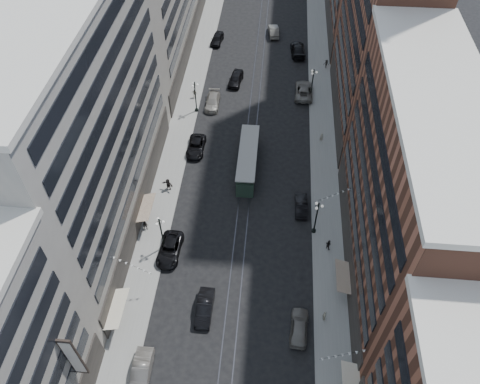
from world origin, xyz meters
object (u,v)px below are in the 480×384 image
(lamppost_sw_far, at_px, (162,233))
(car_14, at_px, (274,31))
(lamppost_sw_mid, at_px, (195,96))
(car_8, at_px, (213,101))
(car_5, at_px, (205,308))
(car_9, at_px, (217,39))
(lamppost_se_far, at_px, (316,217))
(car_13, at_px, (236,79))
(car_7, at_px, (196,147))
(car_10, at_px, (301,205))
(pedestrian_7, at_px, (328,244))
(car_12, at_px, (298,50))
(pedestrian_4, at_px, (324,316))
(car_4, at_px, (299,327))
(car_11, at_px, (304,91))
(pedestrian_9, at_px, (326,64))
(streetcar, at_px, (248,161))
(car_2, at_px, (170,249))
(pedestrian_8, at_px, (321,137))
(pedestrian_2, at_px, (145,226))
(car_1, at_px, (141,372))
(pedestrian_5, at_px, (168,184))
(pedestrian_6, at_px, (195,93))
(lamppost_se_mid, at_px, (312,83))

(lamppost_sw_far, bearing_deg, car_14, 77.53)
(lamppost_sw_mid, distance_m, car_8, 3.80)
(car_5, xyz_separation_m, car_9, (-5.36, 56.36, 0.02))
(lamppost_se_far, height_order, car_13, lamppost_se_far)
(car_7, distance_m, car_10, 18.47)
(car_10, bearing_deg, pedestrian_7, 116.35)
(car_12, bearing_deg, pedestrian_4, 88.03)
(car_9, xyz_separation_m, car_12, (15.42, -2.63, 0.07))
(car_4, bearing_deg, car_14, -81.45)
(car_11, distance_m, pedestrian_9, 9.18)
(streetcar, height_order, car_5, streetcar)
(pedestrian_9, bearing_deg, pedestrian_7, -91.73)
(pedestrian_9, bearing_deg, car_7, -130.50)
(car_4, distance_m, car_14, 61.74)
(lamppost_sw_far, relative_size, car_9, 1.14)
(car_2, bearing_deg, car_4, -26.92)
(streetcar, height_order, car_9, streetcar)
(pedestrian_8, bearing_deg, car_2, 42.69)
(car_4, distance_m, car_8, 40.82)
(lamppost_sw_far, height_order, lamppost_se_far, same)
(streetcar, relative_size, pedestrian_2, 7.71)
(streetcar, bearing_deg, pedestrian_2, -134.54)
(car_4, relative_size, car_8, 0.89)
(car_1, bearing_deg, lamppost_sw_mid, 89.65)
(pedestrian_8, bearing_deg, car_10, 70.72)
(car_12, bearing_deg, lamppost_se_far, 87.78)
(pedestrian_4, height_order, pedestrian_8, pedestrian_8)
(streetcar, distance_m, car_11, 19.94)
(pedestrian_5, height_order, pedestrian_6, pedestrian_5)
(car_4, relative_size, car_9, 0.98)
(streetcar, height_order, pedestrian_6, streetcar)
(pedestrian_4, xyz_separation_m, pedestrian_6, (-20.09, 38.53, 0.03))
(car_1, bearing_deg, car_10, 54.28)
(lamppost_se_far, xyz_separation_m, streetcar, (-9.20, 10.75, -1.62))
(car_8, distance_m, pedestrian_6, 3.67)
(car_10, distance_m, pedestrian_6, 28.79)
(car_9, bearing_deg, car_4, -68.22)
(lamppost_sw_far, relative_size, car_10, 1.25)
(lamppost_se_far, xyz_separation_m, pedestrian_6, (-19.23, 26.54, -2.17))
(lamppost_se_mid, relative_size, car_12, 0.90)
(car_10, bearing_deg, car_11, -92.88)
(streetcar, bearing_deg, lamppost_se_mid, 61.93)
(car_2, relative_size, car_14, 1.10)
(pedestrian_4, bearing_deg, car_7, 47.33)
(car_11, bearing_deg, car_8, 17.39)
(lamppost_se_far, bearing_deg, lamppost_sw_mid, 128.66)
(pedestrian_9, bearing_deg, pedestrian_6, -154.19)
(car_11, bearing_deg, car_14, -71.48)
(lamppost_se_far, relative_size, car_8, 1.03)
(pedestrian_5, bearing_deg, car_1, -63.37)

